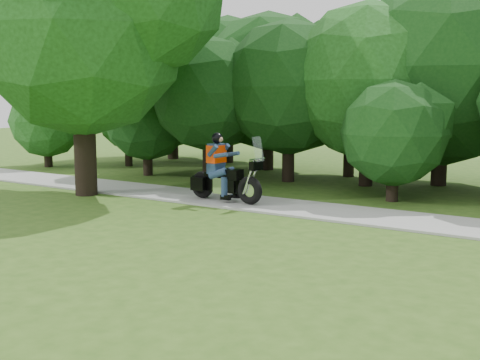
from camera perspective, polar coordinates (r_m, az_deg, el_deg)
The scene contains 4 objects.
ground at distance 7.99m, azimuth 2.32°, elevation -14.39°, with size 100.00×100.00×0.00m, color #305418.
walkway at distance 15.13m, azimuth 18.34°, elevation -4.00°, with size 60.00×2.20×0.06m, color gray.
big_tree_west at distance 19.69m, azimuth -14.21°, elevation 15.55°, with size 8.64×6.56×9.96m.
touring_motorcycle at distance 17.35m, azimuth -1.82°, elevation 0.36°, with size 2.59×0.87×1.97m.
Camera 1 is at (3.84, -6.33, 3.02)m, focal length 45.00 mm.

